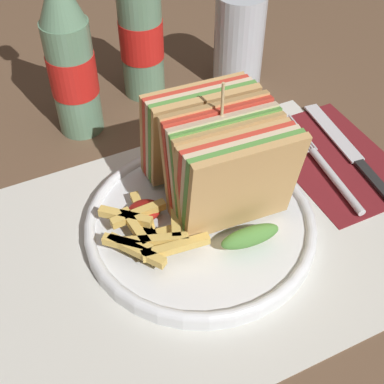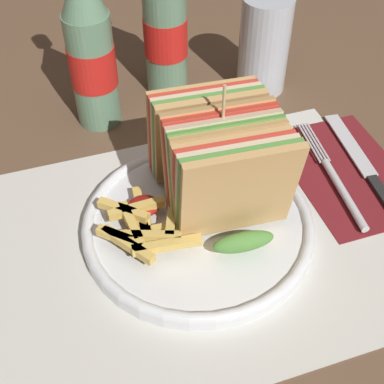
{
  "view_description": "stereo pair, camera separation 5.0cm",
  "coord_description": "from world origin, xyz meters",
  "px_view_note": "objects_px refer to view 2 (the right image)",
  "views": [
    {
      "loc": [
        -0.2,
        -0.34,
        0.44
      ],
      "look_at": [
        -0.03,
        0.01,
        0.04
      ],
      "focal_mm": 50.0,
      "sensor_mm": 36.0,
      "label": 1
    },
    {
      "loc": [
        -0.15,
        -0.36,
        0.44
      ],
      "look_at": [
        -0.03,
        0.01,
        0.04
      ],
      "focal_mm": 50.0,
      "sensor_mm": 36.0,
      "label": 2
    }
  ],
  "objects_px": {
    "knife": "(365,167)",
    "glass_near": "(264,50)",
    "club_sandwich": "(220,163)",
    "fork": "(337,182)",
    "coke_bottle_near": "(90,50)",
    "coke_bottle_far": "(165,21)",
    "plate_main": "(198,224)"
  },
  "relations": [
    {
      "from": "knife",
      "to": "glass_near",
      "type": "height_order",
      "value": "glass_near"
    },
    {
      "from": "club_sandwich",
      "to": "fork",
      "type": "relative_size",
      "value": 0.9
    },
    {
      "from": "glass_near",
      "to": "coke_bottle_near",
      "type": "bearing_deg",
      "value": -179.42
    },
    {
      "from": "coke_bottle_near",
      "to": "glass_near",
      "type": "height_order",
      "value": "coke_bottle_near"
    },
    {
      "from": "club_sandwich",
      "to": "coke_bottle_near",
      "type": "height_order",
      "value": "coke_bottle_near"
    },
    {
      "from": "fork",
      "to": "coke_bottle_far",
      "type": "distance_m",
      "value": 0.3
    },
    {
      "from": "plate_main",
      "to": "coke_bottle_near",
      "type": "relative_size",
      "value": 1.03
    },
    {
      "from": "club_sandwich",
      "to": "fork",
      "type": "bearing_deg",
      "value": -2.58
    },
    {
      "from": "plate_main",
      "to": "knife",
      "type": "relative_size",
      "value": 1.23
    },
    {
      "from": "knife",
      "to": "fork",
      "type": "bearing_deg",
      "value": -155.95
    },
    {
      "from": "coke_bottle_far",
      "to": "knife",
      "type": "bearing_deg",
      "value": -53.77
    },
    {
      "from": "plate_main",
      "to": "club_sandwich",
      "type": "distance_m",
      "value": 0.07
    },
    {
      "from": "plate_main",
      "to": "coke_bottle_far",
      "type": "xyz_separation_m",
      "value": [
        0.04,
        0.27,
        0.09
      ]
    },
    {
      "from": "plate_main",
      "to": "coke_bottle_near",
      "type": "height_order",
      "value": "coke_bottle_near"
    },
    {
      "from": "coke_bottle_far",
      "to": "club_sandwich",
      "type": "bearing_deg",
      "value": -93.62
    },
    {
      "from": "glass_near",
      "to": "club_sandwich",
      "type": "bearing_deg",
      "value": -124.08
    },
    {
      "from": "coke_bottle_near",
      "to": "glass_near",
      "type": "bearing_deg",
      "value": 0.58
    },
    {
      "from": "plate_main",
      "to": "glass_near",
      "type": "xyz_separation_m",
      "value": [
        0.17,
        0.23,
        0.05
      ]
    },
    {
      "from": "plate_main",
      "to": "fork",
      "type": "relative_size",
      "value": 1.34
    },
    {
      "from": "knife",
      "to": "coke_bottle_near",
      "type": "distance_m",
      "value": 0.36
    },
    {
      "from": "club_sandwich",
      "to": "glass_near",
      "type": "relative_size",
      "value": 1.24
    },
    {
      "from": "plate_main",
      "to": "coke_bottle_far",
      "type": "height_order",
      "value": "coke_bottle_far"
    },
    {
      "from": "fork",
      "to": "knife",
      "type": "xyz_separation_m",
      "value": [
        0.05,
        0.02,
        -0.0
      ]
    },
    {
      "from": "club_sandwich",
      "to": "knife",
      "type": "bearing_deg",
      "value": 2.63
    },
    {
      "from": "plate_main",
      "to": "knife",
      "type": "height_order",
      "value": "plate_main"
    },
    {
      "from": "fork",
      "to": "glass_near",
      "type": "distance_m",
      "value": 0.22
    },
    {
      "from": "plate_main",
      "to": "fork",
      "type": "height_order",
      "value": "plate_main"
    },
    {
      "from": "coke_bottle_near",
      "to": "coke_bottle_far",
      "type": "bearing_deg",
      "value": 20.74
    },
    {
      "from": "plate_main",
      "to": "club_sandwich",
      "type": "relative_size",
      "value": 1.49
    },
    {
      "from": "club_sandwich",
      "to": "glass_near",
      "type": "bearing_deg",
      "value": 55.92
    },
    {
      "from": "knife",
      "to": "coke_bottle_far",
      "type": "xyz_separation_m",
      "value": [
        -0.17,
        0.24,
        0.1
      ]
    },
    {
      "from": "coke_bottle_near",
      "to": "fork",
      "type": "bearing_deg",
      "value": -42.54
    }
  ]
}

